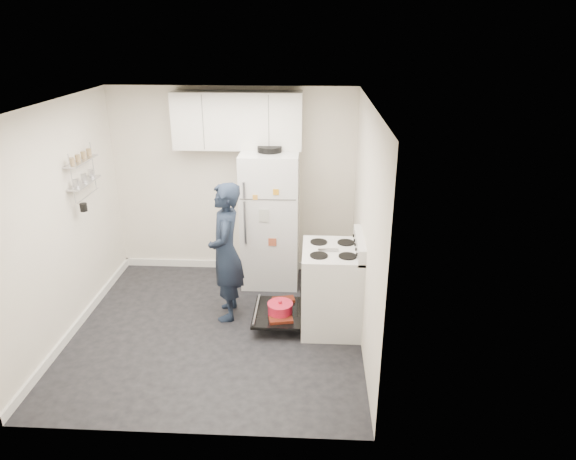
# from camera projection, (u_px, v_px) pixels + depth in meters

# --- Properties ---
(room) EXTENTS (3.21, 3.21, 2.51)m
(room) POSITION_uv_depth(u_px,v_px,m) (210.00, 229.00, 5.38)
(room) COLOR black
(room) RESTS_ON ground
(electric_range) EXTENTS (0.66, 0.76, 1.10)m
(electric_range) POSITION_uv_depth(u_px,v_px,m) (330.00, 289.00, 5.71)
(electric_range) COLOR silver
(electric_range) RESTS_ON ground
(open_oven_door) EXTENTS (0.55, 0.70, 0.22)m
(open_oven_door) POSITION_uv_depth(u_px,v_px,m) (279.00, 311.00, 5.81)
(open_oven_door) COLOR black
(open_oven_door) RESTS_ON ground
(refrigerator) EXTENTS (0.72, 0.74, 1.82)m
(refrigerator) POSITION_uv_depth(u_px,v_px,m) (271.00, 218.00, 6.61)
(refrigerator) COLOR silver
(refrigerator) RESTS_ON ground
(upper_cabinets) EXTENTS (1.60, 0.33, 0.70)m
(upper_cabinets) POSITION_uv_depth(u_px,v_px,m) (238.00, 120.00, 6.34)
(upper_cabinets) COLOR silver
(upper_cabinets) RESTS_ON room
(wall_shelf_rack) EXTENTS (0.14, 0.60, 0.61)m
(wall_shelf_rack) POSITION_uv_depth(u_px,v_px,m) (83.00, 172.00, 5.71)
(wall_shelf_rack) COLOR #B2B2B7
(wall_shelf_rack) RESTS_ON room
(person) EXTENTS (0.44, 0.63, 1.62)m
(person) POSITION_uv_depth(u_px,v_px,m) (226.00, 252.00, 5.80)
(person) COLOR #161F31
(person) RESTS_ON ground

